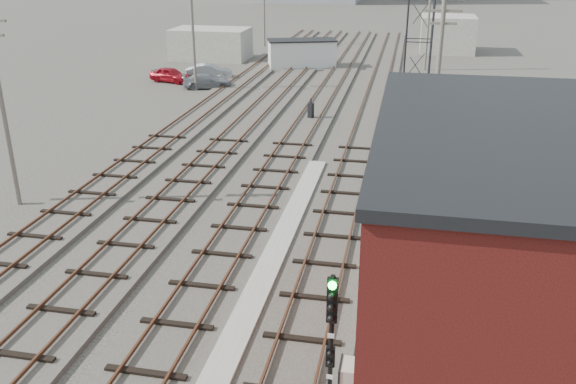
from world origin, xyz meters
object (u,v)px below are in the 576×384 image
(car_silver, at_px, (209,72))
(car_grey, at_px, (207,81))
(signal_mast, at_px, (331,336))
(switch_stand, at_px, (311,111))
(car_red, at_px, (170,75))
(site_trailer, at_px, (302,54))

(car_silver, xyz_separation_m, car_grey, (1.02, -3.69, -0.09))
(signal_mast, xyz_separation_m, switch_stand, (-5.14, 28.36, -1.73))
(signal_mast, xyz_separation_m, car_silver, (-16.54, 40.58, -1.73))
(car_red, xyz_separation_m, car_grey, (3.99, -1.75, -0.06))
(switch_stand, bearing_deg, car_silver, 155.40)
(signal_mast, xyz_separation_m, car_grey, (-15.52, 36.89, -1.82))
(switch_stand, xyz_separation_m, site_trailer, (-4.07, 19.21, 0.73))
(signal_mast, xyz_separation_m, car_red, (-19.51, 38.64, -1.76))
(switch_stand, bearing_deg, car_grey, 162.99)
(signal_mast, height_order, car_grey, signal_mast)
(switch_stand, xyz_separation_m, car_silver, (-11.40, 12.22, 0.00))
(site_trailer, distance_m, car_red, 13.66)
(car_silver, bearing_deg, site_trailer, -60.86)
(switch_stand, bearing_deg, signal_mast, -57.34)
(car_red, bearing_deg, site_trailer, -33.83)
(car_red, distance_m, car_silver, 3.55)
(site_trailer, relative_size, car_red, 1.88)
(car_grey, bearing_deg, signal_mast, -176.24)
(car_red, xyz_separation_m, car_silver, (2.97, 1.94, 0.03))
(car_silver, distance_m, car_grey, 3.83)
(car_red, bearing_deg, signal_mast, -137.94)
(switch_stand, relative_size, car_grey, 0.35)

